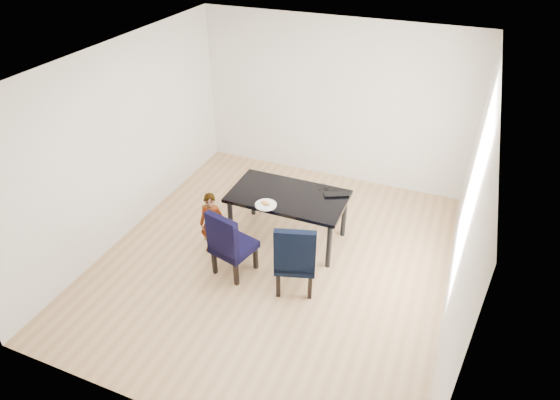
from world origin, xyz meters
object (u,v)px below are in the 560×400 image
at_px(chair_right, 296,254).
at_px(laptop, 336,192).
at_px(plate, 266,205).
at_px(dining_table, 288,217).
at_px(chair_left, 234,241).
at_px(child, 212,224).

xyz_separation_m(chair_right, laptop, (0.15, 1.17, 0.25)).
distance_m(plate, laptop, 1.01).
height_order(dining_table, chair_left, chair_left).
bearing_deg(dining_table, chair_left, -113.27).
distance_m(chair_right, plate, 0.85).
xyz_separation_m(child, laptop, (1.45, 0.94, 0.30)).
height_order(plate, laptop, laptop).
bearing_deg(plate, chair_left, -110.40).
bearing_deg(laptop, plate, 13.85).
bearing_deg(laptop, chair_right, 56.89).
distance_m(chair_right, laptop, 1.20).
distance_m(chair_left, plate, 0.65).
xyz_separation_m(plate, laptop, (0.78, 0.64, 0.01)).
distance_m(chair_right, child, 1.32).
bearing_deg(plate, chair_right, -40.19).
distance_m(dining_table, child, 1.08).
height_order(dining_table, chair_right, chair_right).
bearing_deg(chair_left, laptop, 64.92).
bearing_deg(laptop, chair_left, 24.93).
bearing_deg(laptop, child, 7.31).
distance_m(child, plate, 0.79).
xyz_separation_m(chair_left, chair_right, (0.83, 0.03, 0.02)).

